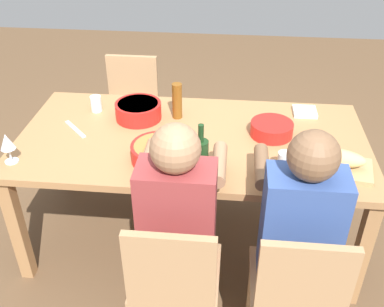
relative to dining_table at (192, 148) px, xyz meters
The scene contains 20 objects.
ground_plane 0.66m from the dining_table, ahead, with size 8.00×8.00×0.00m, color brown.
dining_table is the anchor object (origin of this frame).
chair_far_center 0.83m from the dining_table, 90.00° to the left, with size 0.40×0.40×0.85m.
diner_far_center 0.63m from the dining_table, 90.00° to the left, with size 0.41×0.53×1.20m.
chair_near_right 0.99m from the dining_table, 56.35° to the right, with size 0.40×0.40×0.85m.
chair_far_left 0.99m from the dining_table, 123.65° to the left, with size 0.40×0.40×0.85m.
diner_far_left 0.83m from the dining_table, 130.69° to the left, with size 0.41×0.53×1.20m.
serving_bowl_salad 0.47m from the dining_table, behind, with size 0.24×0.24×0.08m.
serving_bowl_greens 0.41m from the dining_table, 28.81° to the right, with size 0.28×0.28×0.10m.
serving_bowl_fruit 0.31m from the dining_table, 58.59° to the left, with size 0.29×0.29×0.09m.
cutting_board 0.78m from the dining_table, 162.79° to the left, with size 0.40×0.22×0.02m, color tan.
bread_loaf 0.78m from the dining_table, 162.79° to the left, with size 0.32×0.11×0.09m, color tan.
wine_bottle 0.41m from the dining_table, 102.21° to the left, with size 0.08×0.08×0.29m.
beer_bottle 0.31m from the dining_table, 63.52° to the right, with size 0.06×0.06×0.22m, color brown.
wine_glass 0.99m from the dining_table, 20.31° to the left, with size 0.08×0.08×0.17m.
cup_near_right 0.68m from the dining_table, 22.33° to the right, with size 0.07×0.07×0.10m, color white.
cup_far_left 0.57m from the dining_table, 150.90° to the left, with size 0.07×0.07×0.10m, color white.
fork_far_left 0.53m from the dining_table, 140.44° to the left, with size 0.02×0.17×0.01m, color silver.
carving_knife 0.69m from the dining_table, ahead, with size 0.23×0.02×0.01m, color silver.
napkin_stack 0.76m from the dining_table, 152.19° to the right, with size 0.14×0.14×0.02m, color white.
Camera 1 is at (-0.21, 2.16, 2.06)m, focal length 41.97 mm.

